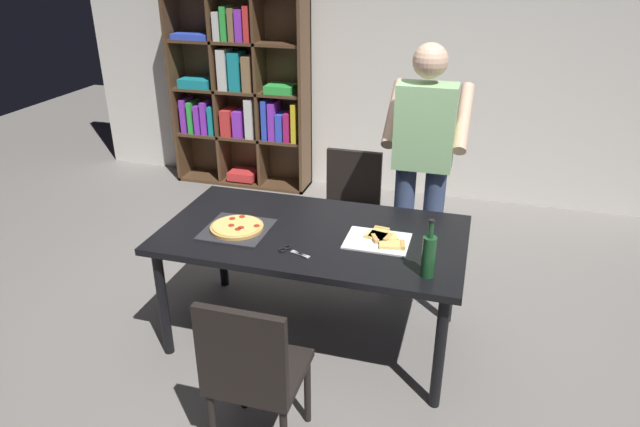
{
  "coord_description": "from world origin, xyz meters",
  "views": [
    {
      "loc": [
        0.87,
        -2.86,
        2.26
      ],
      "look_at": [
        0.0,
        0.15,
        0.8
      ],
      "focal_mm": 31.89,
      "sensor_mm": 36.0,
      "label": 1
    }
  ],
  "objects_px": {
    "chair_near_camera": "(252,370)",
    "kitchen_scissors": "(290,250)",
    "wine_bottle": "(429,255)",
    "bookshelf": "(240,91)",
    "pepperoni_pizza_on_tray": "(237,228)",
    "chair_far_side": "(350,204)",
    "dining_table": "(313,242)",
    "person_serving_pizza": "(423,159)"
  },
  "relations": [
    {
      "from": "person_serving_pizza",
      "to": "wine_bottle",
      "type": "bearing_deg",
      "value": -81.08
    },
    {
      "from": "bookshelf",
      "to": "pepperoni_pizza_on_tray",
      "type": "xyz_separation_m",
      "value": [
        1.04,
        -2.49,
        -0.2
      ]
    },
    {
      "from": "chair_near_camera",
      "to": "bookshelf",
      "type": "relative_size",
      "value": 0.46
    },
    {
      "from": "pepperoni_pizza_on_tray",
      "to": "dining_table",
      "type": "bearing_deg",
      "value": 13.91
    },
    {
      "from": "dining_table",
      "to": "pepperoni_pizza_on_tray",
      "type": "height_order",
      "value": "pepperoni_pizza_on_tray"
    },
    {
      "from": "chair_far_side",
      "to": "pepperoni_pizza_on_tray",
      "type": "bearing_deg",
      "value": -112.06
    },
    {
      "from": "bookshelf",
      "to": "pepperoni_pizza_on_tray",
      "type": "distance_m",
      "value": 2.71
    },
    {
      "from": "chair_near_camera",
      "to": "wine_bottle",
      "type": "xyz_separation_m",
      "value": [
        0.7,
        0.65,
        0.36
      ]
    },
    {
      "from": "bookshelf",
      "to": "chair_far_side",
      "type": "bearing_deg",
      "value": -43.64
    },
    {
      "from": "chair_far_side",
      "to": "wine_bottle",
      "type": "distance_m",
      "value": 1.51
    },
    {
      "from": "pepperoni_pizza_on_tray",
      "to": "wine_bottle",
      "type": "distance_m",
      "value": 1.16
    },
    {
      "from": "chair_far_side",
      "to": "kitchen_scissors",
      "type": "distance_m",
      "value": 1.26
    },
    {
      "from": "dining_table",
      "to": "bookshelf",
      "type": "relative_size",
      "value": 0.91
    },
    {
      "from": "dining_table",
      "to": "person_serving_pizza",
      "type": "height_order",
      "value": "person_serving_pizza"
    },
    {
      "from": "person_serving_pizza",
      "to": "pepperoni_pizza_on_tray",
      "type": "bearing_deg",
      "value": -138.56
    },
    {
      "from": "chair_near_camera",
      "to": "pepperoni_pizza_on_tray",
      "type": "relative_size",
      "value": 2.4
    },
    {
      "from": "chair_far_side",
      "to": "pepperoni_pizza_on_tray",
      "type": "xyz_separation_m",
      "value": [
        -0.44,
        -1.08,
        0.25
      ]
    },
    {
      "from": "chair_far_side",
      "to": "wine_bottle",
      "type": "xyz_separation_m",
      "value": [
        0.7,
        -1.29,
        0.36
      ]
    },
    {
      "from": "chair_near_camera",
      "to": "kitchen_scissors",
      "type": "height_order",
      "value": "chair_near_camera"
    },
    {
      "from": "dining_table",
      "to": "kitchen_scissors",
      "type": "bearing_deg",
      "value": -100.62
    },
    {
      "from": "chair_near_camera",
      "to": "pepperoni_pizza_on_tray",
      "type": "distance_m",
      "value": 1.0
    },
    {
      "from": "person_serving_pizza",
      "to": "pepperoni_pizza_on_tray",
      "type": "relative_size",
      "value": 4.66
    },
    {
      "from": "person_serving_pizza",
      "to": "pepperoni_pizza_on_tray",
      "type": "height_order",
      "value": "person_serving_pizza"
    },
    {
      "from": "dining_table",
      "to": "chair_far_side",
      "type": "relative_size",
      "value": 1.98
    },
    {
      "from": "bookshelf",
      "to": "kitchen_scissors",
      "type": "distance_m",
      "value": 3.02
    },
    {
      "from": "dining_table",
      "to": "wine_bottle",
      "type": "relative_size",
      "value": 5.63
    },
    {
      "from": "bookshelf",
      "to": "person_serving_pizza",
      "type": "bearing_deg",
      "value": -38.99
    },
    {
      "from": "kitchen_scissors",
      "to": "pepperoni_pizza_on_tray",
      "type": "bearing_deg",
      "value": 157.61
    },
    {
      "from": "wine_bottle",
      "to": "kitchen_scissors",
      "type": "height_order",
      "value": "wine_bottle"
    },
    {
      "from": "person_serving_pizza",
      "to": "wine_bottle",
      "type": "distance_m",
      "value": 1.09
    },
    {
      "from": "person_serving_pizza",
      "to": "kitchen_scissors",
      "type": "xyz_separation_m",
      "value": [
        -0.59,
        -1.02,
        -0.24
      ]
    },
    {
      "from": "kitchen_scissors",
      "to": "chair_near_camera",
      "type": "bearing_deg",
      "value": -85.92
    },
    {
      "from": "chair_near_camera",
      "to": "wine_bottle",
      "type": "relative_size",
      "value": 2.85
    },
    {
      "from": "pepperoni_pizza_on_tray",
      "to": "wine_bottle",
      "type": "bearing_deg",
      "value": -10.32
    },
    {
      "from": "wine_bottle",
      "to": "bookshelf",
      "type": "bearing_deg",
      "value": 128.97
    },
    {
      "from": "wine_bottle",
      "to": "chair_near_camera",
      "type": "bearing_deg",
      "value": -137.02
    },
    {
      "from": "chair_near_camera",
      "to": "pepperoni_pizza_on_tray",
      "type": "height_order",
      "value": "chair_near_camera"
    },
    {
      "from": "bookshelf",
      "to": "wine_bottle",
      "type": "xyz_separation_m",
      "value": [
        2.18,
        -2.7,
        -0.1
      ]
    },
    {
      "from": "bookshelf",
      "to": "chair_near_camera",
      "type": "bearing_deg",
      "value": -66.19
    },
    {
      "from": "chair_far_side",
      "to": "kitchen_scissors",
      "type": "height_order",
      "value": "chair_far_side"
    },
    {
      "from": "pepperoni_pizza_on_tray",
      "to": "wine_bottle",
      "type": "relative_size",
      "value": 1.19
    },
    {
      "from": "chair_far_side",
      "to": "bookshelf",
      "type": "xyz_separation_m",
      "value": [
        -1.48,
        1.41,
        0.46
      ]
    }
  ]
}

